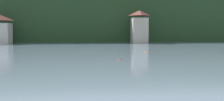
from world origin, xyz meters
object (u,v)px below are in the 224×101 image
(mooring_buoy_mid, at_px, (146,52))
(shore_building_west, at_px, (0,30))
(shore_building_westcentral, at_px, (139,27))
(mooring_buoy_near, at_px, (119,60))

(mooring_buoy_mid, bearing_deg, shore_building_west, 140.11)
(shore_building_westcentral, bearing_deg, mooring_buoy_near, -105.39)
(shore_building_west, distance_m, shore_building_westcentral, 43.95)
(mooring_buoy_near, bearing_deg, shore_building_west, 124.78)
(mooring_buoy_mid, bearing_deg, shore_building_westcentral, 80.56)
(shore_building_westcentral, height_order, mooring_buoy_near, shore_building_westcentral)
(shore_building_west, relative_size, mooring_buoy_mid, 22.36)
(shore_building_west, height_order, shore_building_westcentral, shore_building_westcentral)
(mooring_buoy_near, bearing_deg, mooring_buoy_mid, 61.52)
(shore_building_westcentral, xyz_separation_m, mooring_buoy_mid, (-5.34, -32.12, -5.20))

